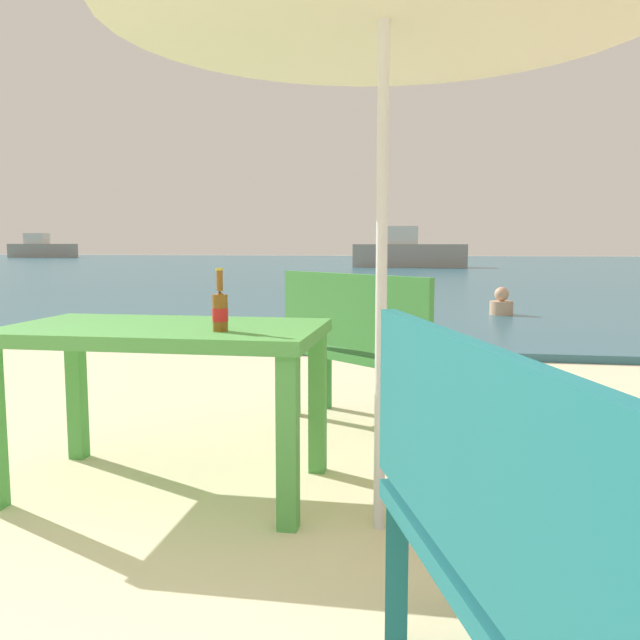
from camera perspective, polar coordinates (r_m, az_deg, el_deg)
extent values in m
cube|color=#2D6075|center=(31.51, 9.03, 4.54)|extent=(120.00, 50.00, 0.08)
cube|color=#4C9E47|center=(3.08, -13.15, -0.99)|extent=(1.40, 0.80, 0.06)
cube|color=#4C9E47|center=(2.65, -2.77, -10.49)|extent=(0.08, 0.08, 0.70)
cube|color=#4C9E47|center=(3.72, -20.12, -5.86)|extent=(0.08, 0.08, 0.70)
cube|color=#4C9E47|center=(3.29, -0.21, -7.06)|extent=(0.08, 0.08, 0.70)
cylinder|color=brown|center=(2.81, -8.55, 0.60)|extent=(0.06, 0.06, 0.16)
cone|color=brown|center=(2.80, -8.58, 2.18)|extent=(0.06, 0.06, 0.03)
cylinder|color=brown|center=(2.80, -8.60, 3.36)|extent=(0.03, 0.03, 0.09)
cylinder|color=red|center=(2.81, -8.55, 0.45)|extent=(0.07, 0.07, 0.05)
cylinder|color=gold|center=(2.79, -8.61, 4.33)|extent=(0.03, 0.03, 0.01)
cylinder|color=silver|center=(2.55, 5.32, 7.09)|extent=(0.04, 0.04, 2.30)
cube|color=olive|center=(2.79, 10.85, -6.11)|extent=(0.44, 0.44, 0.04)
cylinder|color=olive|center=(2.86, 10.73, -11.40)|extent=(0.07, 0.07, 0.50)
cylinder|color=olive|center=(2.94, 10.63, -15.77)|extent=(0.32, 0.32, 0.03)
cube|color=#196066|center=(1.46, 18.65, -21.35)|extent=(0.72, 1.25, 0.05)
cube|color=#196066|center=(1.29, 12.67, -11.49)|extent=(0.42, 1.15, 0.44)
cube|color=#196066|center=(2.06, 14.60, -19.92)|extent=(0.06, 0.06, 0.42)
cube|color=#196066|center=(1.98, 6.61, -20.97)|extent=(0.06, 0.06, 0.42)
cube|color=#3D8C42|center=(4.04, 4.31, -3.06)|extent=(1.16, 1.04, 0.05)
cube|color=#3D8C42|center=(3.89, 2.69, 0.74)|extent=(0.95, 0.79, 0.44)
cube|color=#3D8C42|center=(3.84, 11.66, -7.31)|extent=(0.06, 0.06, 0.42)
cube|color=#3D8C42|center=(4.57, 0.59, -4.94)|extent=(0.06, 0.06, 0.42)
cube|color=#3D8C42|center=(3.63, 8.96, -8.08)|extent=(0.06, 0.06, 0.42)
cube|color=#3D8C42|center=(4.40, -2.15, -5.41)|extent=(0.06, 0.06, 0.42)
cylinder|color=tan|center=(10.13, 15.27, 1.00)|extent=(0.34, 0.34, 0.20)
sphere|color=tan|center=(10.11, 15.31, 2.16)|extent=(0.21, 0.21, 0.21)
cube|color=gray|center=(53.28, -22.67, 5.50)|extent=(4.88, 1.33, 1.00)
cube|color=silver|center=(53.51, -23.12, 6.44)|extent=(1.55, 1.00, 0.78)
cube|color=gray|center=(29.52, 7.71, 5.48)|extent=(4.90, 1.34, 1.00)
cube|color=silver|center=(29.53, 6.87, 7.22)|extent=(1.56, 1.00, 0.78)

